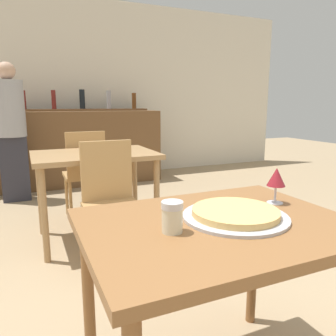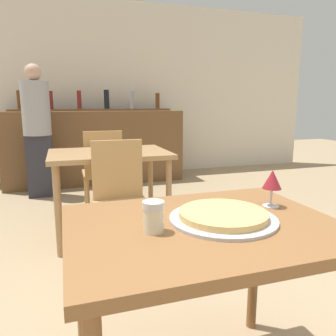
{
  "view_description": "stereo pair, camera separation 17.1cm",
  "coord_description": "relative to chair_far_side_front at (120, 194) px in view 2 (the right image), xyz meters",
  "views": [
    {
      "loc": [
        -0.64,
        -0.99,
        1.19
      ],
      "look_at": [
        0.04,
        0.55,
        0.86
      ],
      "focal_mm": 35.0,
      "sensor_mm": 36.0,
      "label": 1
    },
    {
      "loc": [
        -0.48,
        -1.05,
        1.19
      ],
      "look_at": [
        0.04,
        0.55,
        0.86
      ],
      "focal_mm": 35.0,
      "sensor_mm": 36.0,
      "label": 2
    }
  ],
  "objects": [
    {
      "name": "wall_back",
      "position": [
        0.09,
        3.2,
        0.87
      ],
      "size": [
        8.0,
        0.05,
        2.8
      ],
      "color": "silver",
      "rests_on": "ground_plane"
    },
    {
      "name": "dining_table_near",
      "position": [
        0.09,
        -1.28,
        0.13
      ],
      "size": [
        1.0,
        0.75,
        0.76
      ],
      "color": "brown",
      "rests_on": "ground_plane"
    },
    {
      "name": "dining_table_far",
      "position": [
        0.0,
        0.53,
        0.14
      ],
      "size": [
        1.02,
        0.72,
        0.78
      ],
      "color": "#A87F51",
      "rests_on": "ground_plane"
    },
    {
      "name": "bar_counter",
      "position": [
        0.09,
        2.69,
        0.01
      ],
      "size": [
        2.6,
        0.56,
        1.08
      ],
      "color": "brown",
      "rests_on": "ground_plane"
    },
    {
      "name": "bar_back_shelf",
      "position": [
        0.06,
        2.83,
        0.61
      ],
      "size": [
        2.39,
        0.24,
        0.32
      ],
      "color": "brown",
      "rests_on": "bar_counter"
    },
    {
      "name": "chair_far_side_front",
      "position": [
        0.0,
        0.0,
        0.0
      ],
      "size": [
        0.4,
        0.4,
        0.92
      ],
      "color": "tan",
      "rests_on": "ground_plane"
    },
    {
      "name": "chair_far_side_back",
      "position": [
        0.0,
        1.06,
        0.0
      ],
      "size": [
        0.4,
        0.4,
        0.92
      ],
      "rotation": [
        0.0,
        0.0,
        3.14
      ],
      "color": "tan",
      "rests_on": "ground_plane"
    },
    {
      "name": "pizza_tray",
      "position": [
        0.17,
        -1.28,
        0.24
      ],
      "size": [
        0.41,
        0.41,
        0.04
      ],
      "color": "#B7B7BC",
      "rests_on": "dining_table_near"
    },
    {
      "name": "cheese_shaker",
      "position": [
        -0.11,
        -1.31,
        0.28
      ],
      "size": [
        0.08,
        0.08,
        0.11
      ],
      "color": "beige",
      "rests_on": "dining_table_near"
    },
    {
      "name": "person_standing",
      "position": [
        -0.68,
        2.11,
        0.37
      ],
      "size": [
        0.34,
        0.34,
        1.67
      ],
      "color": "#2D2D38",
      "rests_on": "ground_plane"
    },
    {
      "name": "wine_glass",
      "position": [
        0.45,
        -1.19,
        0.34
      ],
      "size": [
        0.08,
        0.08,
        0.16
      ],
      "color": "silver",
      "rests_on": "dining_table_near"
    }
  ]
}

